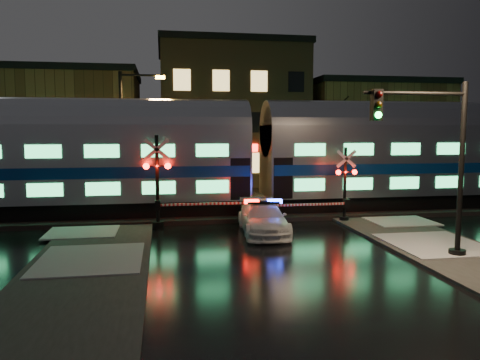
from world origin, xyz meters
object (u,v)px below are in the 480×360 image
object	(u,v)px
crossing_signal_left	(165,190)
police_car	(263,218)
crossing_signal_right	(338,192)
traffic_light	(437,167)
streetlight	(126,130)

from	to	relation	value
crossing_signal_left	police_car	bearing A→B (deg)	-23.09
police_car	crossing_signal_right	world-z (taller)	crossing_signal_right
crossing_signal_left	traffic_light	size ratio (longest dim) A/B	0.99
streetlight	crossing_signal_right	bearing A→B (deg)	-32.31
crossing_signal_left	streetlight	distance (m)	7.57
crossing_signal_right	streetlight	bearing A→B (deg)	147.69
crossing_signal_right	streetlight	xyz separation A→B (m)	(-10.60, 6.70, 3.06)
streetlight	police_car	bearing A→B (deg)	-52.97
streetlight	crossing_signal_left	bearing A→B (deg)	-72.08
police_car	crossing_signal_left	distance (m)	4.75
crossing_signal_left	crossing_signal_right	bearing A→B (deg)	-0.09
police_car	crossing_signal_left	size ratio (longest dim) A/B	0.79
police_car	crossing_signal_left	xyz separation A→B (m)	(-4.25, 1.81, 1.11)
police_car	traffic_light	size ratio (longest dim) A/B	0.78
police_car	crossing_signal_right	size ratio (longest dim) A/B	0.92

